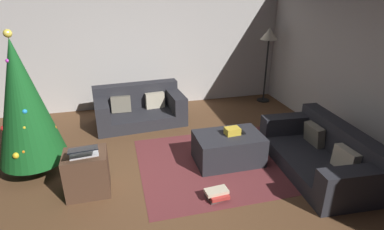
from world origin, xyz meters
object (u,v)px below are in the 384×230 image
object	(u,v)px
ottoman	(228,148)
couch_right	(324,154)
gift_box	(232,131)
laptop	(84,151)
side_table	(87,173)
corner_lamp	(269,40)
christmas_tree	(23,103)
tv_remote	(242,132)
couch_left	(139,108)
book_stack	(217,194)

from	to	relation	value
ottoman	couch_right	bearing A→B (deg)	-23.69
couch_right	gift_box	size ratio (longest dim) A/B	9.06
couch_right	laptop	distance (m)	3.20
side_table	corner_lamp	distance (m)	4.58
couch_right	ottoman	xyz separation A→B (m)	(-1.22, 0.53, -0.03)
christmas_tree	side_table	distance (m)	1.24
ottoman	tv_remote	size ratio (longest dim) A/B	6.04
corner_lamp	couch_left	bearing A→B (deg)	-171.26
side_table	laptop	xyz separation A→B (m)	(0.01, -0.06, 0.34)
gift_box	side_table	size ratio (longest dim) A/B	0.38
ottoman	corner_lamp	xyz separation A→B (m)	(1.72, 2.27, 1.15)
tv_remote	ottoman	bearing A→B (deg)	-170.03
corner_lamp	laptop	bearing A→B (deg)	-145.01
couch_right	gift_box	distance (m)	1.31
laptop	christmas_tree	bearing A→B (deg)	135.24
couch_left	laptop	bearing A→B (deg)	64.23
tv_remote	corner_lamp	bearing A→B (deg)	55.82
ottoman	christmas_tree	distance (m)	2.83
christmas_tree	corner_lamp	world-z (taller)	christmas_tree
side_table	couch_right	bearing A→B (deg)	-5.24
book_stack	ottoman	bearing A→B (deg)	60.88
gift_box	laptop	world-z (taller)	laptop
corner_lamp	ottoman	bearing A→B (deg)	-127.12
couch_left	tv_remote	world-z (taller)	couch_left
couch_right	tv_remote	xyz separation A→B (m)	(-1.00, 0.57, 0.20)
couch_right	ottoman	bearing A→B (deg)	70.10
gift_box	book_stack	size ratio (longest dim) A/B	0.72
laptop	corner_lamp	world-z (taller)	corner_lamp
couch_left	christmas_tree	size ratio (longest dim) A/B	0.86
ottoman	laptop	bearing A→B (deg)	-171.23
tv_remote	side_table	xyz separation A→B (m)	(-2.18, -0.28, -0.17)
gift_box	christmas_tree	distance (m)	2.82
gift_box	corner_lamp	size ratio (longest dim) A/B	0.13
christmas_tree	corner_lamp	distance (m)	4.78
side_table	gift_box	bearing A→B (deg)	7.20
gift_box	side_table	xyz separation A→B (m)	(-2.01, -0.25, -0.21)
laptop	gift_box	bearing A→B (deg)	8.88
gift_box	laptop	distance (m)	2.04
side_table	corner_lamp	xyz separation A→B (m)	(3.68, 2.51, 1.10)
side_table	book_stack	bearing A→B (deg)	-19.63
gift_box	laptop	bearing A→B (deg)	-171.12
ottoman	side_table	size ratio (longest dim) A/B	1.75
couch_right	book_stack	bearing A→B (deg)	102.44
couch_right	ottoman	size ratio (longest dim) A/B	1.96
couch_left	book_stack	size ratio (longest dim) A/B	5.78
couch_left	ottoman	distance (m)	2.15
tv_remote	couch_right	bearing A→B (deg)	-30.01
gift_box	book_stack	world-z (taller)	gift_box
couch_right	christmas_tree	bearing A→B (deg)	80.07
ottoman	book_stack	size ratio (longest dim) A/B	3.32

